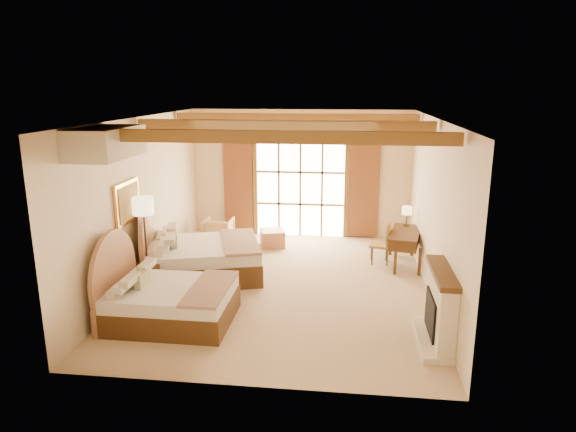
# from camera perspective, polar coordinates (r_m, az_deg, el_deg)

# --- Properties ---
(floor) EXTENTS (7.00, 7.00, 0.00)m
(floor) POSITION_cam_1_polar(r_m,az_deg,el_deg) (10.09, -0.53, -7.66)
(floor) COLOR tan
(floor) RESTS_ON ground
(wall_back) EXTENTS (5.50, 0.00, 5.50)m
(wall_back) POSITION_cam_1_polar(r_m,az_deg,el_deg) (13.01, 1.41, 4.70)
(wall_back) COLOR beige
(wall_back) RESTS_ON ground
(wall_left) EXTENTS (0.00, 7.00, 7.00)m
(wall_left) POSITION_cam_1_polar(r_m,az_deg,el_deg) (10.31, -15.89, 1.59)
(wall_left) COLOR beige
(wall_left) RESTS_ON ground
(wall_right) EXTENTS (0.00, 7.00, 7.00)m
(wall_right) POSITION_cam_1_polar(r_m,az_deg,el_deg) (9.65, 15.87, 0.75)
(wall_right) COLOR beige
(wall_right) RESTS_ON ground
(ceiling) EXTENTS (7.00, 7.00, 0.00)m
(ceiling) POSITION_cam_1_polar(r_m,az_deg,el_deg) (9.37, -0.57, 10.81)
(ceiling) COLOR #A9743A
(ceiling) RESTS_ON ground
(ceiling_beams) EXTENTS (5.39, 4.60, 0.18)m
(ceiling_beams) POSITION_cam_1_polar(r_m,az_deg,el_deg) (9.38, -0.57, 10.07)
(ceiling_beams) COLOR brown
(ceiling_beams) RESTS_ON ceiling
(french_doors) EXTENTS (3.95, 0.08, 2.60)m
(french_doors) POSITION_cam_1_polar(r_m,az_deg,el_deg) (13.02, 1.38, 3.14)
(french_doors) COLOR white
(french_doors) RESTS_ON ground
(fireplace) EXTENTS (0.46, 1.40, 1.16)m
(fireplace) POSITION_cam_1_polar(r_m,az_deg,el_deg) (8.10, 16.41, -10.07)
(fireplace) COLOR beige
(fireplace) RESTS_ON ground
(painting) EXTENTS (0.06, 0.95, 0.75)m
(painting) POSITION_cam_1_polar(r_m,az_deg,el_deg) (9.59, -17.39, 1.47)
(painting) COLOR gold
(painting) RESTS_ON wall_left
(canopy_valance) EXTENTS (0.70, 1.40, 0.45)m
(canopy_valance) POSITION_cam_1_polar(r_m,az_deg,el_deg) (8.16, -19.59, 7.70)
(canopy_valance) COLOR beige
(canopy_valance) RESTS_ON ceiling
(bed_near) EXTENTS (2.01, 1.57, 1.32)m
(bed_near) POSITION_cam_1_polar(r_m,az_deg,el_deg) (8.74, -13.86, -8.83)
(bed_near) COLOR #4F3218
(bed_near) RESTS_ON floor
(bed_far) EXTENTS (2.74, 2.30, 1.50)m
(bed_far) POSITION_cam_1_polar(r_m,az_deg,el_deg) (10.56, -10.41, -4.25)
(bed_far) COLOR #4F3218
(bed_far) RESTS_ON floor
(nightstand) EXTENTS (0.61, 0.61, 0.61)m
(nightstand) POSITION_cam_1_polar(r_m,az_deg,el_deg) (9.80, -15.80, -6.98)
(nightstand) COLOR #4F3218
(nightstand) RESTS_ON floor
(floor_lamp) EXTENTS (0.38, 0.38, 1.81)m
(floor_lamp) POSITION_cam_1_polar(r_m,az_deg,el_deg) (9.72, -15.77, 0.46)
(floor_lamp) COLOR #35261A
(floor_lamp) RESTS_ON floor
(armchair) EXTENTS (0.68, 0.70, 0.62)m
(armchair) POSITION_cam_1_polar(r_m,az_deg,el_deg) (12.72, -7.71, -1.61)
(armchair) COLOR tan
(armchair) RESTS_ON floor
(ottoman) EXTENTS (0.68, 0.68, 0.40)m
(ottoman) POSITION_cam_1_polar(r_m,az_deg,el_deg) (12.36, -1.74, -2.49)
(ottoman) COLOR #9F674A
(ottoman) RESTS_ON floor
(desk) EXTENTS (0.83, 1.45, 0.74)m
(desk) POSITION_cam_1_polar(r_m,az_deg,el_deg) (11.35, 12.82, -3.37)
(desk) COLOR #4F3218
(desk) RESTS_ON floor
(desk_chair) EXTENTS (0.48, 0.48, 0.92)m
(desk_chair) POSITION_cam_1_polar(r_m,az_deg,el_deg) (11.37, 10.24, -3.79)
(desk_chair) COLOR olive
(desk_chair) RESTS_ON floor
(desk_lamp) EXTENTS (0.22, 0.22, 0.44)m
(desk_lamp) POSITION_cam_1_polar(r_m,az_deg,el_deg) (11.64, 13.08, 0.51)
(desk_lamp) COLOR #35261A
(desk_lamp) RESTS_ON desk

